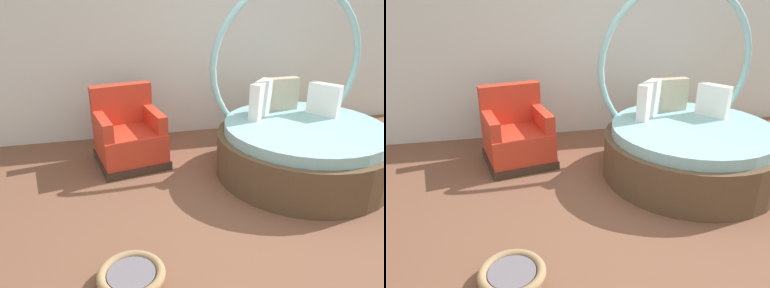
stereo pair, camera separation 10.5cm
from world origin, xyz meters
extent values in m
cube|color=brown|center=(0.00, 0.00, -0.01)|extent=(8.00, 8.00, 0.02)
cube|color=silver|center=(0.00, 2.60, 1.53)|extent=(8.00, 0.12, 3.07)
cylinder|color=brown|center=(0.91, 0.88, 0.25)|extent=(1.99, 1.99, 0.50)
cylinder|color=#8CC6CC|center=(0.91, 0.88, 0.56)|extent=(1.83, 1.83, 0.12)
torus|color=#8CC6CC|center=(0.91, 1.42, 1.18)|extent=(1.97, 0.08, 1.97)
cube|color=white|center=(1.30, 1.16, 0.81)|extent=(0.32, 0.38, 0.38)
cube|color=#BCB293|center=(0.89, 1.46, 0.82)|extent=(0.41, 0.13, 0.40)
cube|color=white|center=(0.52, 1.26, 0.83)|extent=(0.38, 0.39, 0.43)
cube|color=#38281E|center=(-1.02, 1.61, 0.05)|extent=(0.94, 0.94, 0.10)
cube|color=red|center=(-1.02, 1.61, 0.27)|extent=(0.89, 0.89, 0.34)
cube|color=red|center=(-1.08, 1.92, 0.69)|extent=(0.78, 0.30, 0.50)
cube|color=red|center=(-1.34, 1.55, 0.55)|extent=(0.25, 0.69, 0.22)
cube|color=red|center=(-0.71, 1.68, 0.55)|extent=(0.25, 0.69, 0.22)
cylinder|color=#9E7F56|center=(-1.19, -0.48, 0.03)|extent=(0.44, 0.44, 0.06)
torus|color=#9E7F56|center=(-1.19, -0.48, 0.10)|extent=(0.51, 0.51, 0.07)
cylinder|color=slate|center=(-1.19, -0.48, 0.08)|extent=(0.36, 0.36, 0.05)
camera|label=1|loc=(-1.24, -2.63, 2.05)|focal=34.29mm
camera|label=2|loc=(-1.13, -2.65, 2.05)|focal=34.29mm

